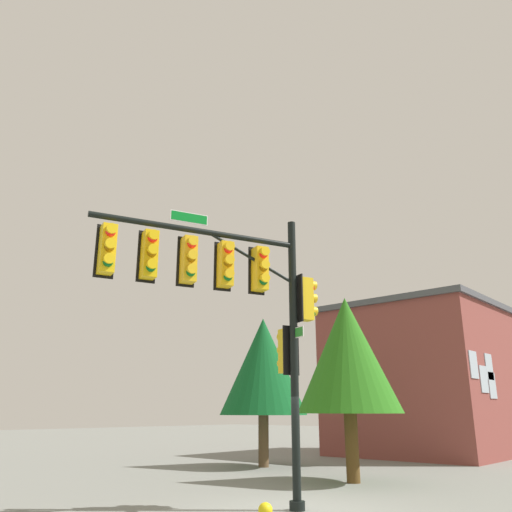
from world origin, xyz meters
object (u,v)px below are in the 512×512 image
at_px(tree_near, 347,355).
at_px(brick_building, 423,379).
at_px(tree_mid, 263,366).
at_px(signal_pole_assembly, 233,291).

relative_size(tree_near, brick_building, 0.69).
bearing_deg(tree_mid, tree_near, 71.38).
bearing_deg(tree_near, brick_building, -166.66).
height_order(signal_pole_assembly, brick_building, brick_building).
bearing_deg(brick_building, tree_mid, -13.61).
bearing_deg(tree_near, tree_mid, -108.62).
bearing_deg(brick_building, tree_near, 13.34).
distance_m(tree_mid, brick_building, 10.52).
xyz_separation_m(tree_mid, brick_building, (-10.23, 2.48, -0.21)).
bearing_deg(brick_building, signal_pole_assembly, 11.58).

